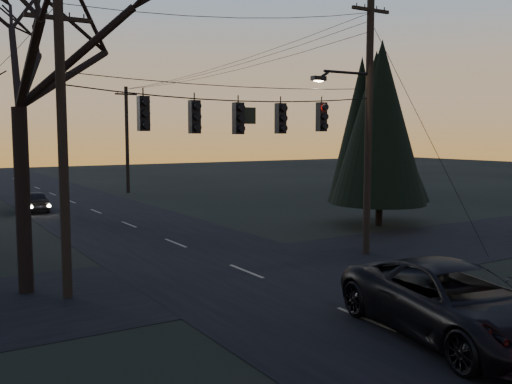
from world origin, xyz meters
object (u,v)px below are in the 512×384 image
utility_pole_right (366,254)px  evergreen_right (381,130)px  sedan_oncoming_a (34,201)px  utility_pole_left (68,298)px  utility_pole_far_r (128,193)px  suv_near (455,303)px  bare_tree_left (16,29)px

utility_pole_right → evergreen_right: (5.50, 5.02, 4.91)m
sedan_oncoming_a → utility_pole_left: bearing=83.9°
evergreen_right → utility_pole_right: bearing=-137.6°
utility_pole_far_r → suv_near: bearing=-97.4°
utility_pole_left → sedan_oncoming_a: utility_pole_left is taller
utility_pole_far_r → bare_tree_left: bearing=-114.9°
evergreen_right → sedan_oncoming_a: evergreen_right is taller
utility_pole_left → evergreen_right: bearing=16.4°
utility_pole_right → utility_pole_far_r: bearing=90.0°
suv_near → sedan_oncoming_a: bearing=108.1°
utility_pole_right → bare_tree_left: bearing=174.4°
utility_pole_left → suv_near: size_ratio=1.38×
utility_pole_far_r → evergreen_right: 24.14m
sedan_oncoming_a → suv_near: bearing=100.0°
suv_near → evergreen_right: bearing=62.0°
utility_pole_far_r → suv_near: size_ratio=1.38×
utility_pole_far_r → evergreen_right: bearing=-76.5°
utility_pole_far_r → suv_near: utility_pole_far_r is taller
bare_tree_left → suv_near: bearing=-50.3°
utility_pole_right → sedan_oncoming_a: size_ratio=2.65×
utility_pole_right → bare_tree_left: size_ratio=0.91×
utility_pole_right → utility_pole_far_r: 28.00m
utility_pole_left → bare_tree_left: (-0.91, 1.22, 7.70)m
utility_pole_far_r → sedan_oncoming_a: size_ratio=2.25×
utility_pole_right → bare_tree_left: 14.66m
utility_pole_left → bare_tree_left: 7.85m
suv_near → sedan_oncoming_a: 28.41m
suv_near → bare_tree_left: bearing=139.7°
bare_tree_left → sedan_oncoming_a: 20.45m
utility_pole_right → suv_near: utility_pole_right is taller
utility_pole_far_r → utility_pole_right: bearing=-90.0°
utility_pole_right → utility_pole_far_r: utility_pole_right is taller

